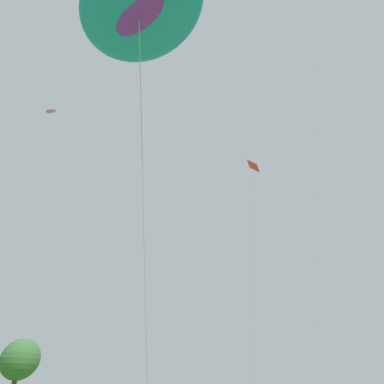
# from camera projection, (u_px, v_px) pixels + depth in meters

# --- Properties ---
(big_show_kite) EXTENTS (6.99, 10.59, 14.72)m
(big_show_kite) POSITION_uv_depth(u_px,v_px,m) (143.00, 8.00, 12.23)
(big_show_kite) COLOR #1E8CBF
(big_show_kite) RESTS_ON ground
(small_kite_triangle_green) EXTENTS (2.67, 3.34, 16.12)m
(small_kite_triangle_green) POSITION_uv_depth(u_px,v_px,m) (253.00, 178.00, 22.75)
(small_kite_triangle_green) COLOR red
(small_kite_triangle_green) RESTS_ON ground
(small_kite_diamond_red) EXTENTS (3.12, 2.01, 26.23)m
(small_kite_diamond_red) POSITION_uv_depth(u_px,v_px,m) (49.00, 114.00, 31.99)
(small_kite_diamond_red) COLOR pink
(small_kite_diamond_red) RESTS_ON ground
(tree_oak_right) EXTENTS (5.80, 5.80, 9.72)m
(tree_oak_right) POSITION_uv_depth(u_px,v_px,m) (20.00, 360.00, 49.43)
(tree_oak_right) COLOR #513823
(tree_oak_right) RESTS_ON ground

